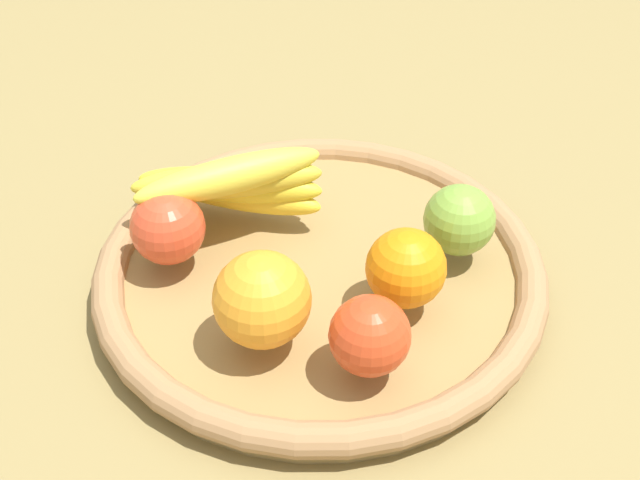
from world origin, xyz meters
TOP-DOWN VIEW (x-y plane):
  - ground_plane at (0.00, 0.00)m, footprint 2.40×2.40m
  - basket at (0.00, 0.00)m, footprint 0.42×0.42m
  - banana_bunch at (-0.08, 0.07)m, footprint 0.18×0.13m
  - orange_1 at (-0.06, -0.09)m, footprint 0.08×0.08m
  - apple_0 at (0.13, -0.00)m, footprint 0.09×0.09m
  - orange_0 at (0.07, -0.06)m, footprint 0.09×0.09m
  - apple_2 at (0.02, -0.13)m, footprint 0.07×0.07m
  - apple_1 at (-0.13, 0.02)m, footprint 0.08×0.08m

SIDE VIEW (x-z plane):
  - ground_plane at x=0.00m, z-range 0.00..0.00m
  - basket at x=0.00m, z-range 0.00..0.04m
  - apple_2 at x=0.02m, z-range 0.04..0.10m
  - apple_0 at x=0.13m, z-range 0.04..0.10m
  - apple_1 at x=-0.13m, z-range 0.04..0.11m
  - orange_0 at x=0.07m, z-range 0.04..0.11m
  - banana_bunch at x=-0.08m, z-range 0.04..0.12m
  - orange_1 at x=-0.06m, z-range 0.04..0.12m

